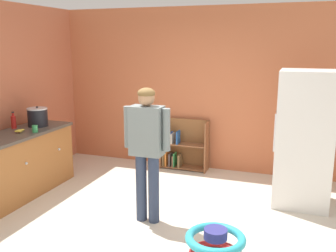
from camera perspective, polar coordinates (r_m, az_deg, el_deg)
name	(u,v)px	position (r m, az deg, el deg)	size (l,w,h in m)	color
ground_plane	(159,227)	(4.58, -1.44, -15.00)	(12.00, 12.00, 0.00)	beige
back_wall	(208,90)	(6.34, 6.07, 5.47)	(5.20, 0.06, 2.70)	#C56C45
left_side_wall	(16,94)	(6.21, -22.03, 4.48)	(0.06, 2.99, 2.70)	#C16848
kitchen_counter	(8,169)	(5.57, -23.03, -5.93)	(0.65, 2.20, 0.90)	#A06331
refrigerator	(304,139)	(5.22, 19.91, -1.84)	(0.73, 0.68, 1.78)	white
bookshelf	(182,148)	(6.47, 2.07, -3.27)	(0.80, 0.28, 0.85)	brown
standing_person	(147,143)	(4.39, -3.20, -2.65)	(0.57, 0.22, 1.62)	#303D59
baby_walker	(215,244)	(3.95, 7.16, -17.30)	(0.60, 0.60, 0.32)	red
crock_pot	(38,117)	(5.92, -19.10, 1.29)	(0.29, 0.29, 0.30)	black
banana_bunch	(20,131)	(5.59, -21.41, -0.66)	(0.12, 0.16, 0.04)	yellow
ketchup_bottle	(14,122)	(5.89, -22.30, 0.60)	(0.07, 0.07, 0.25)	red
green_cup	(35,129)	(5.54, -19.47, -0.41)	(0.08, 0.08, 0.10)	#359753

